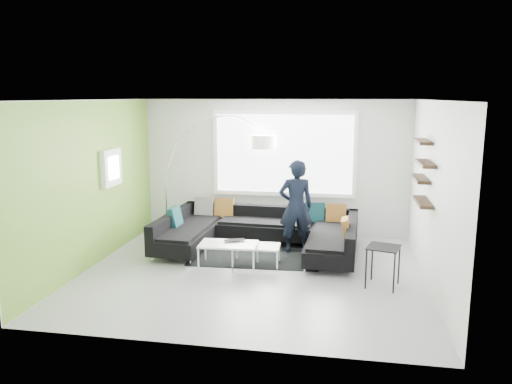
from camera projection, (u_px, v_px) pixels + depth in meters
ground at (253, 273)px, 8.20m from camera, size 5.50×5.50×0.00m
room_shell at (257, 162)px, 8.05m from camera, size 5.54×5.04×2.82m
sectional_sofa at (259, 234)px, 9.28m from camera, size 3.66×2.36×0.77m
rug at (257, 254)px, 9.19m from camera, size 2.36×1.77×0.01m
coffee_table at (243, 254)px, 8.52m from camera, size 1.28×0.78×0.41m
arc_lamp at (165, 176)px, 10.26m from camera, size 2.42×1.15×2.48m
side_table at (383, 267)px, 7.57m from camera, size 0.56×0.56×0.63m
person at (296, 207)px, 9.15m from camera, size 0.85×0.75×1.73m
laptop at (235, 241)px, 8.50m from camera, size 0.56×0.53×0.03m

